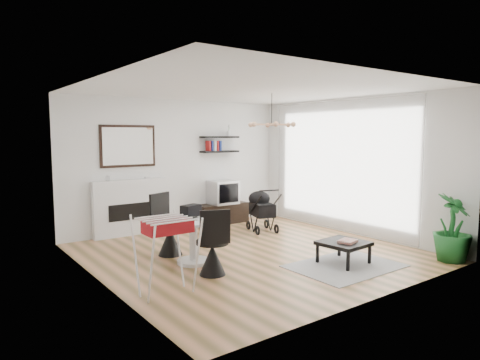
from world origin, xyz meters
TOP-DOWN VIEW (x-y plane):
  - floor at (0.00, 0.00)m, footprint 5.00×5.00m
  - ceiling at (0.00, 0.00)m, footprint 5.00×5.00m
  - wall_back at (0.00, 2.50)m, footprint 5.00×0.00m
  - wall_left at (-2.50, 0.00)m, footprint 0.00×5.00m
  - wall_right at (2.50, 0.00)m, footprint 0.00×5.00m
  - sheer_curtain at (2.40, 0.20)m, footprint 0.04×3.60m
  - fireplace at (-1.10, 2.42)m, footprint 1.50×0.17m
  - shelf_lower at (0.97, 2.37)m, footprint 0.90×0.25m
  - shelf_upper at (0.97, 2.37)m, footprint 0.90×0.25m
  - pendant_lamp at (0.70, 0.30)m, footprint 0.90×0.90m
  - tv_console at (0.97, 2.28)m, footprint 1.19×0.42m
  - crt_tv at (0.97, 2.28)m, footprint 0.60×0.52m
  - dining_table at (-1.06, 0.06)m, footprint 0.94×0.94m
  - laptop at (-1.15, 0.00)m, footprint 0.36×0.27m
  - black_bag at (-0.99, 0.26)m, footprint 0.34×0.26m
  - newspaper at (-0.94, -0.08)m, footprint 0.37×0.34m
  - drinking_glass at (-1.33, 0.16)m, footprint 0.06×0.06m
  - chair_far at (-1.15, 0.70)m, footprint 0.53×0.55m
  - chair_near at (-1.13, -0.59)m, footprint 0.51×0.52m
  - drying_rack at (-1.99, -0.88)m, footprint 0.65×0.61m
  - stroller at (1.20, 1.19)m, footprint 0.65×0.82m
  - rug at (0.69, -1.43)m, footprint 1.62×1.17m
  - coffee_table at (0.78, -1.32)m, footprint 0.70×0.70m
  - magazines at (0.78, -1.39)m, footprint 0.33×0.28m
  - potted_plant at (2.25, -2.23)m, footprint 0.72×0.72m

SIDE VIEW (x-z plane):
  - floor at x=0.00m, z-range 0.00..0.00m
  - rug at x=0.69m, z-range 0.00..0.01m
  - tv_console at x=0.97m, z-range 0.00..0.45m
  - chair_near at x=-1.13m, z-range -0.18..0.78m
  - coffee_table at x=0.78m, z-range 0.14..0.47m
  - chair_far at x=-1.15m, z-range -0.19..0.83m
  - magazines at x=0.78m, z-range 0.34..0.38m
  - stroller at x=1.20m, z-range -0.07..0.85m
  - dining_table at x=-1.06m, z-range 0.11..0.80m
  - drying_rack at x=-1.99m, z-range 0.03..1.00m
  - potted_plant at x=2.25m, z-range 0.00..1.05m
  - fireplace at x=-1.10m, z-range -0.39..1.77m
  - newspaper at x=-0.94m, z-range 0.69..0.70m
  - laptop at x=-1.15m, z-range 0.69..0.72m
  - crt_tv at x=0.97m, z-range 0.45..0.97m
  - drinking_glass at x=-1.33m, z-range 0.69..0.79m
  - black_bag at x=-0.99m, z-range 0.69..0.87m
  - wall_back at x=0.00m, z-range -1.15..3.85m
  - wall_left at x=-2.50m, z-range -1.15..3.85m
  - wall_right at x=2.50m, z-range -1.15..3.85m
  - sheer_curtain at x=2.40m, z-range 0.05..2.65m
  - shelf_lower at x=0.97m, z-range 1.58..1.62m
  - shelf_upper at x=0.97m, z-range 1.90..1.94m
  - pendant_lamp at x=0.70m, z-range 2.10..2.20m
  - ceiling at x=0.00m, z-range 2.70..2.70m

